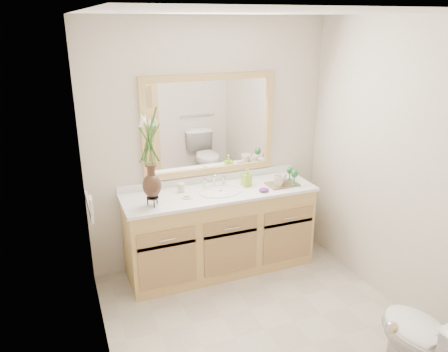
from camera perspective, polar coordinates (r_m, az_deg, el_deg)
name	(u,v)px	position (r m, az deg, el deg)	size (l,w,h in m)	color
floor	(265,330)	(3.74, 5.40, -19.37)	(2.60, 2.60, 0.00)	beige
ceiling	(278,12)	(2.91, 7.00, 20.46)	(2.40, 2.60, 0.02)	white
wall_back	(209,146)	(4.26, -1.95, 4.00)	(2.40, 0.02, 2.40)	silver
wall_front	(403,291)	(2.20, 22.31, -13.75)	(2.40, 0.02, 2.40)	silver
wall_left	(97,218)	(2.82, -16.21, -5.32)	(0.02, 2.60, 2.40)	silver
wall_right	(403,171)	(3.81, 22.34, 0.55)	(0.02, 2.60, 2.40)	silver
vanity	(220,232)	(4.30, -0.54, -7.28)	(1.80, 0.55, 0.80)	#DAB86A
counter	(220,192)	(4.13, -0.56, -2.15)	(1.84, 0.57, 0.03)	white
sink	(220,197)	(4.13, -0.47, -2.74)	(0.38, 0.34, 0.23)	white
mirror	(210,125)	(4.19, -1.89, 6.62)	(1.32, 0.04, 0.97)	white
switch_plate	(91,205)	(3.61, -16.98, -3.59)	(0.02, 0.12, 0.12)	white
door	(341,342)	(2.15, 15.07, -20.19)	(0.80, 0.03, 2.00)	#DAB86A
toilet	(427,345)	(3.31, 25.03, -19.38)	(0.42, 0.75, 0.74)	white
flower_vase	(150,147)	(3.68, -9.69, 3.76)	(0.19, 0.19, 0.78)	black
tumbler	(181,188)	(4.10, -5.62, -1.56)	(0.07, 0.07, 0.09)	beige
soap_dish	(187,197)	(3.98, -4.84, -2.74)	(0.09, 0.09, 0.03)	beige
soap_bottle	(246,178)	(4.23, 2.95, -0.25)	(0.07, 0.07, 0.16)	#8DCE30
purple_dish	(264,190)	(4.12, 5.22, -1.82)	(0.10, 0.08, 0.04)	#642776
tray	(282,184)	(4.31, 7.63, -1.06)	(0.30, 0.20, 0.01)	brown
mug_left	(279,180)	(4.23, 7.17, -0.57)	(0.11, 0.10, 0.11)	beige
mug_right	(281,178)	(4.31, 7.49, -0.21)	(0.11, 0.10, 0.11)	beige
goblet_front	(294,174)	(4.26, 9.19, 0.21)	(0.07, 0.07, 0.16)	#246C31
goblet_back	(290,171)	(4.39, 8.61, 0.63)	(0.06, 0.06, 0.13)	#246C31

